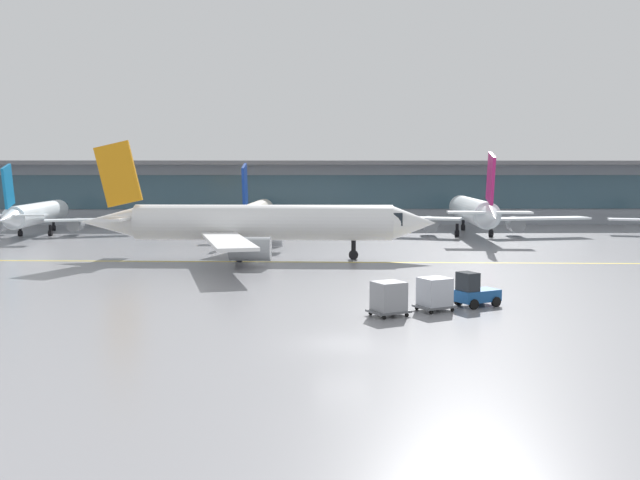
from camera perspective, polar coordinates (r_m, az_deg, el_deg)
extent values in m
plane|color=gray|center=(34.30, 1.68, -8.20)|extent=(400.00, 400.00, 0.00)
cube|color=yellow|center=(64.78, -4.56, -1.72)|extent=(109.85, 6.41, 0.01)
cube|color=#8C939E|center=(112.25, -0.22, 3.64)|extent=(210.18, 8.00, 9.00)
cube|color=#385666|center=(108.16, -0.19, 3.81)|extent=(201.78, 0.16, 5.04)
cube|color=slate|center=(110.70, -0.21, 6.10)|extent=(218.59, 11.00, 0.60)
cylinder|color=white|center=(97.98, -21.35, 1.98)|extent=(4.13, 19.49, 2.69)
cone|color=white|center=(108.85, -19.72, 2.35)|extent=(2.79, 3.41, 2.55)
cube|color=black|center=(106.76, -20.01, 2.46)|extent=(2.27, 2.57, 0.94)
cone|color=white|center=(86.70, -23.49, 1.49)|extent=(2.60, 4.46, 2.28)
cylinder|color=#999EA3|center=(99.09, -23.97, 1.06)|extent=(1.87, 2.96, 1.66)
cube|color=white|center=(94.81, -17.60, 1.55)|extent=(11.25, 6.21, 0.22)
cylinder|color=#999EA3|center=(96.51, -18.72, 1.13)|extent=(1.87, 2.96, 1.66)
cube|color=#1472B2|center=(87.37, -23.41, 3.91)|extent=(0.55, 3.63, 5.06)
cube|color=white|center=(87.21, -22.03, 1.83)|extent=(4.08, 2.19, 0.19)
cylinder|color=black|center=(104.62, -20.29, 1.09)|extent=(0.35, 0.35, 1.42)
cylinder|color=black|center=(104.65, -20.29, 0.89)|extent=(0.49, 0.74, 0.71)
cylinder|color=black|center=(97.13, -22.59, 0.69)|extent=(0.35, 0.35, 1.42)
cylinder|color=black|center=(97.15, -22.59, 0.48)|extent=(0.49, 0.74, 0.71)
cylinder|color=black|center=(96.11, -20.53, 0.72)|extent=(0.35, 0.35, 1.42)
cylinder|color=black|center=(96.14, -20.52, 0.51)|extent=(0.49, 0.74, 0.71)
cylinder|color=silver|center=(93.58, -5.05, 2.20)|extent=(3.58, 19.59, 2.71)
cone|color=silver|center=(104.86, -4.34, 2.56)|extent=(2.71, 3.36, 2.57)
cube|color=black|center=(102.69, -4.47, 2.68)|extent=(2.22, 2.53, 0.95)
cone|color=silver|center=(81.78, -6.01, 1.72)|extent=(2.49, 4.43, 2.30)
cube|color=silver|center=(93.11, -9.40, 1.67)|extent=(11.37, 5.97, 0.22)
cylinder|color=#999EA3|center=(93.94, -7.92, 1.27)|extent=(1.80, 2.94, 1.67)
cube|color=silver|center=(91.49, -0.85, 1.68)|extent=(11.43, 5.07, 0.22)
cylinder|color=#999EA3|center=(92.85, -2.19, 1.27)|extent=(1.80, 2.94, 1.67)
cube|color=navy|center=(82.48, -5.96, 4.30)|extent=(0.45, 3.66, 5.10)
cube|color=silver|center=(83.21, -7.27, 2.05)|extent=(4.06, 2.09, 0.19)
cube|color=silver|center=(82.69, -4.54, 2.06)|extent=(4.06, 2.09, 0.19)
cylinder|color=black|center=(100.48, -4.60, 1.24)|extent=(0.35, 0.35, 1.43)
cylinder|color=black|center=(100.50, -4.60, 1.04)|extent=(0.47, 0.74, 0.72)
cylinder|color=black|center=(92.37, -6.29, 0.86)|extent=(0.35, 0.35, 1.43)
cylinder|color=black|center=(92.40, -6.28, 0.64)|extent=(0.47, 0.74, 0.72)
cylinder|color=black|center=(91.94, -4.02, 0.86)|extent=(0.35, 0.35, 1.43)
cylinder|color=black|center=(91.97, -4.02, 0.63)|extent=(0.47, 0.74, 0.72)
cylinder|color=white|center=(92.58, 11.92, 2.29)|extent=(4.69, 22.22, 3.06)
cone|color=white|center=(105.30, 10.87, 2.69)|extent=(3.17, 3.88, 2.91)
cube|color=black|center=(102.85, 11.05, 2.83)|extent=(2.59, 2.93, 1.07)
cone|color=white|center=(79.31, 13.39, 1.75)|extent=(2.96, 5.08, 2.60)
cube|color=white|center=(89.98, 7.14, 1.74)|extent=(12.83, 7.08, 0.25)
cylinder|color=#999EA3|center=(91.59, 8.66, 1.26)|extent=(2.13, 3.37, 1.89)
cube|color=white|center=(92.38, 16.89, 1.65)|extent=(12.93, 5.40, 0.25)
cylinder|color=#999EA3|center=(93.20, 15.18, 1.20)|extent=(2.13, 3.37, 1.89)
cube|color=#B21E66|center=(80.12, 13.33, 4.75)|extent=(0.63, 4.14, 5.77)
cube|color=white|center=(80.24, 11.64, 2.16)|extent=(4.65, 2.49, 0.22)
cube|color=white|center=(81.02, 14.80, 2.12)|extent=(4.65, 2.49, 0.22)
cylinder|color=black|center=(100.35, 11.23, 1.21)|extent=(0.40, 0.40, 1.62)
cylinder|color=black|center=(100.38, 11.23, 0.97)|extent=(0.55, 0.85, 0.81)
cylinder|color=black|center=(90.66, 10.77, 0.77)|extent=(0.40, 0.40, 1.62)
cylinder|color=black|center=(90.70, 10.77, 0.51)|extent=(0.55, 0.85, 0.81)
cylinder|color=black|center=(91.30, 13.35, 0.75)|extent=(0.40, 0.40, 1.62)
cylinder|color=black|center=(91.33, 13.34, 0.49)|extent=(0.55, 0.85, 0.81)
cylinder|color=white|center=(66.43, -4.48, 1.38)|extent=(23.77, 4.58, 3.28)
cone|color=white|center=(66.28, 7.44, 1.34)|extent=(4.10, 3.33, 3.12)
cube|color=black|center=(66.06, 5.18, 1.71)|extent=(3.09, 2.72, 1.15)
cone|color=white|center=(69.59, -16.38, 1.36)|extent=(5.40, 3.07, 2.79)
cube|color=white|center=(75.05, -5.20, 1.15)|extent=(7.36, 13.77, 0.27)
cylinder|color=#999EA3|center=(72.27, -4.33, 0.27)|extent=(3.58, 2.21, 2.03)
cube|color=white|center=(58.49, -7.30, -0.09)|extent=(6.02, 13.86, 0.27)
cylinder|color=#999EA3|center=(61.03, -5.53, -0.70)|extent=(3.58, 2.21, 2.03)
cube|color=orange|center=(69.10, -15.65, 5.04)|extent=(4.44, 0.59, 6.18)
cube|color=white|center=(71.41, -14.68, 1.90)|extent=(2.58, 4.95, 0.23)
cube|color=white|center=(66.82, -15.87, 1.63)|extent=(2.58, 4.95, 0.23)
cylinder|color=black|center=(66.22, 2.66, -0.80)|extent=(0.42, 0.42, 1.74)
cylinder|color=black|center=(66.27, 2.66, -1.17)|extent=(0.90, 0.58, 0.87)
cylinder|color=black|center=(69.09, -5.84, -0.56)|extent=(0.42, 0.42, 1.74)
cylinder|color=black|center=(69.14, -5.84, -0.92)|extent=(0.90, 0.58, 0.87)
cylinder|color=black|center=(64.73, -6.39, -0.98)|extent=(0.42, 0.42, 1.74)
cylinder|color=black|center=(64.78, -6.38, -1.36)|extent=(0.90, 0.58, 0.87)
cube|color=#194C8C|center=(44.50, 12.32, -4.30)|extent=(2.95, 2.42, 0.70)
cube|color=#1E2328|center=(43.88, 11.59, -3.23)|extent=(1.36, 1.51, 1.10)
cylinder|color=black|center=(45.63, 12.56, -4.51)|extent=(0.63, 0.47, 0.60)
cylinder|color=black|center=(44.59, 13.73, -4.76)|extent=(0.63, 0.47, 0.60)
cylinder|color=black|center=(44.56, 10.89, -4.71)|extent=(0.63, 0.47, 0.60)
cylinder|color=black|center=(43.50, 12.05, -4.98)|extent=(0.63, 0.47, 0.60)
cube|color=#595B60|center=(42.61, 9.03, -5.17)|extent=(2.60, 2.38, 0.12)
cube|color=#B2B7C1|center=(42.46, 9.04, -4.03)|extent=(2.11, 2.06, 1.60)
cylinder|color=black|center=(43.64, 9.26, -5.15)|extent=(0.24, 0.19, 0.22)
cylinder|color=black|center=(42.55, 10.40, -5.45)|extent=(0.24, 0.19, 0.22)
cylinder|color=black|center=(42.76, 7.65, -5.35)|extent=(0.24, 0.19, 0.22)
cylinder|color=black|center=(41.65, 8.77, -5.66)|extent=(0.24, 0.19, 0.22)
cube|color=#595B60|center=(40.81, 5.44, -5.60)|extent=(2.60, 2.38, 0.12)
cube|color=gray|center=(40.65, 5.45, -4.41)|extent=(2.11, 2.06, 1.60)
cylinder|color=black|center=(41.82, 5.77, -5.57)|extent=(0.24, 0.19, 0.22)
cylinder|color=black|center=(40.69, 6.86, -5.90)|extent=(0.24, 0.19, 0.22)
cylinder|color=black|center=(41.02, 4.01, -5.78)|extent=(0.24, 0.19, 0.22)
cylinder|color=black|center=(39.87, 5.08, -6.12)|extent=(0.24, 0.19, 0.22)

